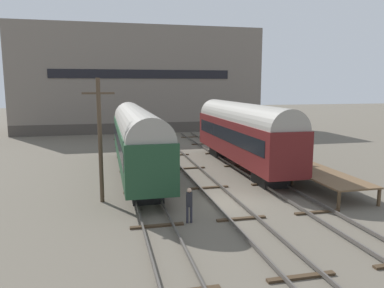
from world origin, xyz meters
The scene contains 11 objects.
ground_plane centered at (0.00, 0.00, 0.00)m, with size 200.00×200.00×0.00m, color #60594C.
track_left centered at (-4.30, 0.00, 0.14)m, with size 2.60×60.00×0.26m.
track_middle centered at (0.00, 0.00, 0.14)m, with size 2.60×60.00×0.26m.
track_right centered at (4.30, 0.00, 0.14)m, with size 2.60×60.00×0.26m.
train_car_green centered at (-4.30, 7.61, 2.95)m, with size 2.85×18.58×5.14m.
train_car_maroon centered at (4.30, 8.39, 3.05)m, with size 2.92×16.72×5.34m.
station_platform centered at (7.05, 2.51, 1.01)m, with size 2.86×10.75×1.10m.
bench centered at (6.78, 3.58, 1.59)m, with size 1.40×0.40×0.91m.
person_worker centered at (-2.67, -2.83, 1.08)m, with size 0.32×0.32×1.78m.
utility_pole centered at (-6.88, 1.65, 3.74)m, with size 1.80×0.24×7.16m.
warehouse_building centered at (-1.32, 37.77, 7.51)m, with size 35.37×10.41×15.02m.
Camera 1 is at (-6.56, -20.12, 6.76)m, focal length 35.00 mm.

